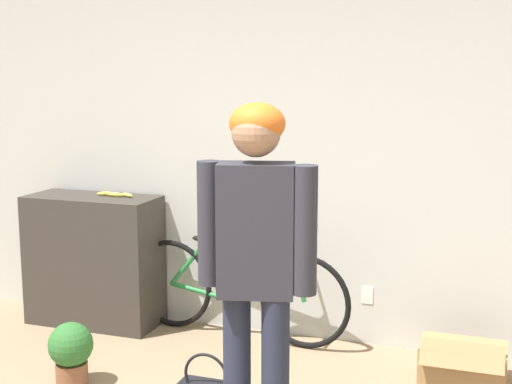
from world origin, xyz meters
name	(u,v)px	position (x,y,z in m)	size (l,w,h in m)	color
wall_back	(293,154)	(0.00, 2.49, 1.30)	(8.00, 0.07, 2.60)	silver
side_shelf	(94,260)	(-1.46, 2.22, 0.48)	(0.98, 0.43, 0.96)	#38332D
person	(256,250)	(0.32, 0.80, 1.05)	(0.58, 0.27, 1.73)	#23283D
bicycle	(235,288)	(-0.36, 2.29, 0.36)	(1.69, 0.46, 0.73)	black
banana	(115,194)	(-1.29, 2.27, 0.98)	(0.31, 0.08, 0.03)	#EAD64C
cardboard_box	(463,362)	(1.21, 2.07, 0.11)	(0.51, 0.38, 0.29)	#A87F51
potted_plant	(71,351)	(-1.00, 1.21, 0.22)	(0.27, 0.27, 0.39)	brown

